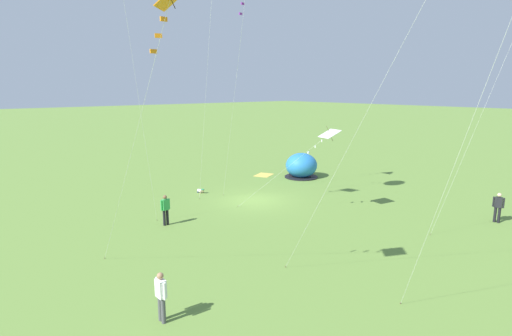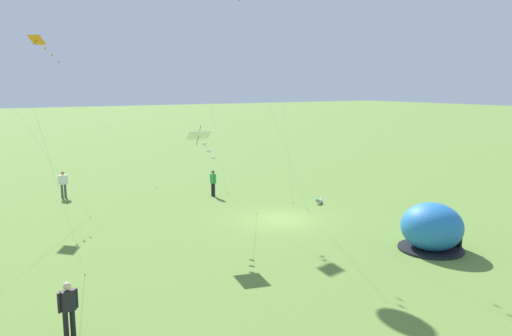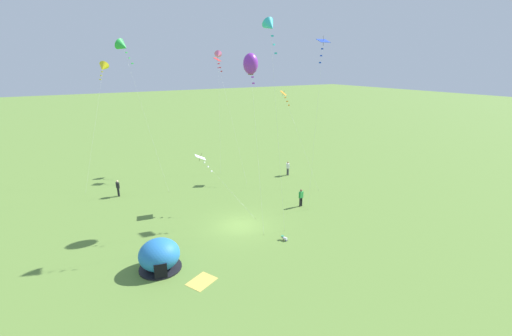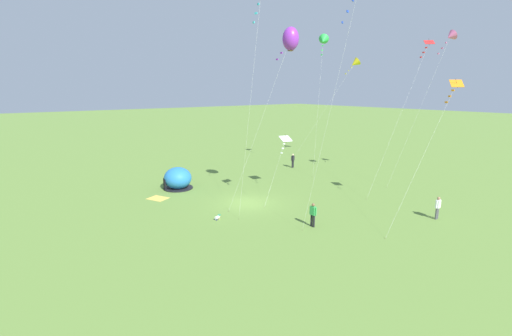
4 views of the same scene
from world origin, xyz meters
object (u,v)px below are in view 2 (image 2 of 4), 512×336
Objects in this scene: popup_tent at (432,228)px; toddler_crawling at (319,201)px; person_near_tent at (213,182)px; kite_orange at (43,46)px; person_strolling at (68,308)px; person_watching_sky at (63,183)px; kite_white at (201,139)px.

toddler_crawling is (9.34, -1.12, -0.82)m from popup_tent.
kite_orange is (4.34, 9.11, 8.49)m from person_near_tent.
person_near_tent reaches higher than toddler_crawling.
person_strolling reaches higher than toddler_crawling.
popup_tent is 15.19m from person_strolling.
toddler_crawling is at bearing -6.85° from popup_tent.
person_watching_sky is at bearing 53.14° from toddler_crawling.
popup_tent is 9.44m from toddler_crawling.
person_near_tent is 0.31× the size of kite_white.
kite_white reaches higher than popup_tent.
person_strolling is at bearing 141.16° from person_near_tent.
person_strolling is 18.67m from person_near_tent.
person_strolling and person_near_tent have the same top height.
toddler_crawling is 19.10m from kite_orange.
person_watching_sky is at bearing 61.56° from person_near_tent.
toddler_crawling is at bearing -60.20° from person_strolling.
toddler_crawling is 0.32× the size of person_watching_sky.
person_near_tent is at bearing -118.44° from person_watching_sky.
person_strolling is at bearing 170.20° from person_watching_sky.
person_watching_sky is 0.31× the size of kite_white.
kite_white is (-8.06, 4.52, 3.78)m from person_near_tent.
popup_tent is at bearing -166.54° from person_near_tent.
kite_white is at bearing -47.96° from person_strolling.
person_watching_sky and person_near_tent have the same top height.
person_watching_sky is at bearing -9.80° from person_strolling.
kite_orange reaches higher than person_near_tent.
kite_white is (-12.61, -3.89, 3.78)m from person_watching_sky.
person_strolling and person_watching_sky have the same top height.
kite_orange is (-0.22, 0.70, 8.49)m from person_watching_sky.
kite_white reaches higher than person_strolling.
person_strolling is at bearing 90.01° from popup_tent.
person_near_tent is (14.54, 3.48, -0.03)m from popup_tent.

